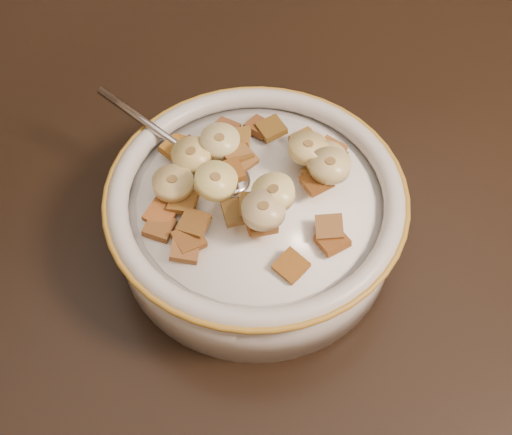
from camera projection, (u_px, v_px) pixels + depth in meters
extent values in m
cube|color=#422816|center=(326.00, 371.00, 1.31)|extent=(4.00, 4.50, 0.10)
cube|color=black|center=(392.00, 84.00, 0.67)|extent=(1.43, 0.94, 0.04)
cylinder|color=#B8B6B3|center=(256.00, 220.00, 0.51)|extent=(0.22, 0.22, 0.05)
cylinder|color=white|center=(256.00, 200.00, 0.49)|extent=(0.18, 0.18, 0.00)
ellipsoid|color=#A9A9A9|center=(220.00, 175.00, 0.50)|extent=(0.06, 0.07, 0.01)
cube|color=brown|center=(259.00, 127.00, 0.53)|extent=(0.03, 0.03, 0.01)
cube|color=#905717|center=(335.00, 161.00, 0.50)|extent=(0.03, 0.03, 0.01)
cube|color=#9A6219|center=(176.00, 149.00, 0.51)|extent=(0.03, 0.03, 0.01)
cube|color=brown|center=(238.00, 156.00, 0.50)|extent=(0.02, 0.02, 0.01)
cube|color=brown|center=(331.00, 151.00, 0.51)|extent=(0.03, 0.03, 0.01)
cube|color=#8D591D|center=(319.00, 173.00, 0.49)|extent=(0.03, 0.03, 0.01)
cube|color=brown|center=(194.00, 223.00, 0.47)|extent=(0.03, 0.03, 0.01)
cube|color=#975A23|center=(332.00, 241.00, 0.46)|extent=(0.02, 0.02, 0.01)
cube|color=brown|center=(317.00, 182.00, 0.48)|extent=(0.02, 0.02, 0.01)
cube|color=brown|center=(241.00, 159.00, 0.49)|extent=(0.03, 0.03, 0.01)
cube|color=brown|center=(185.00, 149.00, 0.52)|extent=(0.02, 0.02, 0.01)
cube|color=brown|center=(329.00, 228.00, 0.47)|extent=(0.03, 0.02, 0.01)
cube|color=brown|center=(230.00, 172.00, 0.48)|extent=(0.02, 0.02, 0.01)
cube|color=brown|center=(185.00, 249.00, 0.46)|extent=(0.03, 0.03, 0.01)
cube|color=brown|center=(183.00, 202.00, 0.48)|extent=(0.03, 0.03, 0.01)
cube|color=brown|center=(189.00, 239.00, 0.46)|extent=(0.02, 0.02, 0.01)
cube|color=brown|center=(159.00, 228.00, 0.47)|extent=(0.03, 0.03, 0.01)
cube|color=brown|center=(259.00, 221.00, 0.46)|extent=(0.02, 0.02, 0.01)
cube|color=olive|center=(321.00, 175.00, 0.49)|extent=(0.02, 0.02, 0.01)
cube|color=brown|center=(306.00, 140.00, 0.52)|extent=(0.03, 0.03, 0.01)
cube|color=#915D1C|center=(291.00, 266.00, 0.45)|extent=(0.03, 0.03, 0.01)
cube|color=brown|center=(225.00, 130.00, 0.53)|extent=(0.03, 0.03, 0.01)
cube|color=brown|center=(253.00, 205.00, 0.46)|extent=(0.02, 0.03, 0.01)
cube|color=brown|center=(237.00, 212.00, 0.46)|extent=(0.02, 0.02, 0.01)
cube|color=#995625|center=(160.00, 214.00, 0.48)|extent=(0.03, 0.03, 0.01)
cube|color=brown|center=(261.00, 223.00, 0.46)|extent=(0.02, 0.02, 0.01)
cube|color=#945918|center=(183.00, 148.00, 0.52)|extent=(0.03, 0.03, 0.01)
cube|color=brown|center=(271.00, 128.00, 0.52)|extent=(0.02, 0.02, 0.01)
cube|color=#9D5C1D|center=(318.00, 162.00, 0.50)|extent=(0.02, 0.03, 0.01)
cube|color=olive|center=(237.00, 138.00, 0.51)|extent=(0.03, 0.03, 0.01)
cylinder|color=#FFEB99|center=(220.00, 141.00, 0.50)|extent=(0.04, 0.04, 0.01)
cylinder|color=#DCCC78|center=(308.00, 148.00, 0.49)|extent=(0.04, 0.04, 0.01)
cylinder|color=#E9D882|center=(216.00, 181.00, 0.46)|extent=(0.04, 0.04, 0.02)
cylinder|color=#F3DC7D|center=(192.00, 155.00, 0.49)|extent=(0.04, 0.04, 0.01)
cylinder|color=#D0C479|center=(326.00, 160.00, 0.49)|extent=(0.04, 0.04, 0.01)
cylinder|color=#D7BF88|center=(330.00, 165.00, 0.48)|extent=(0.04, 0.04, 0.01)
cylinder|color=#F7D488|center=(173.00, 183.00, 0.48)|extent=(0.04, 0.04, 0.01)
cylinder|color=#FFF494|center=(273.00, 193.00, 0.46)|extent=(0.04, 0.04, 0.02)
cylinder|color=#CEB789|center=(264.00, 210.00, 0.45)|extent=(0.04, 0.04, 0.01)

